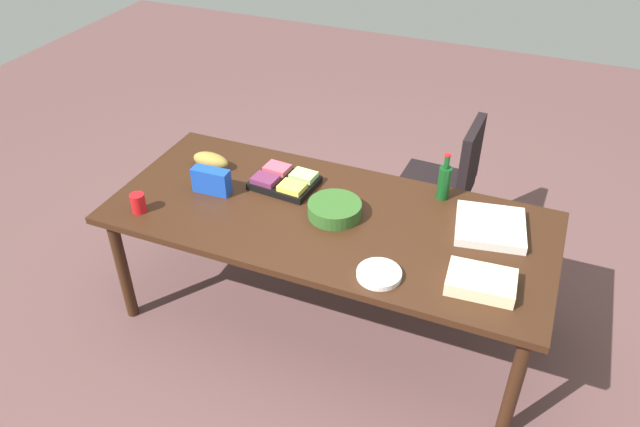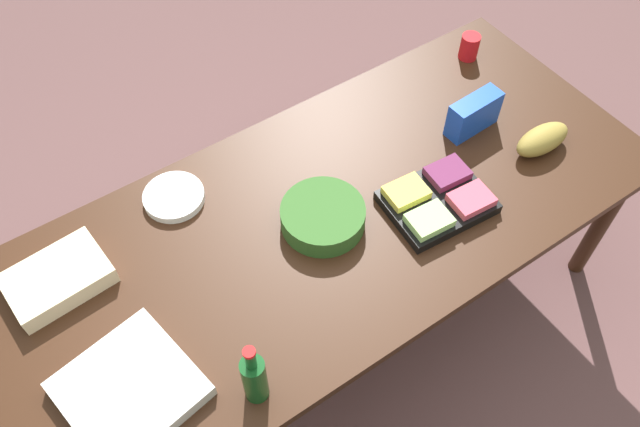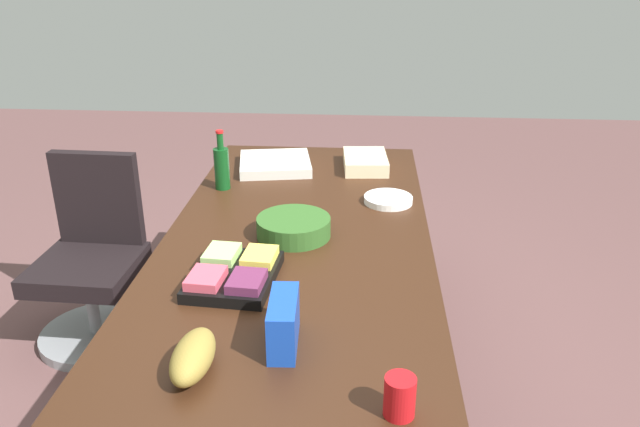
# 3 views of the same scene
# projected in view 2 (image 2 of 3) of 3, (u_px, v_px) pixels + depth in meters

# --- Properties ---
(ground_plane) EXTENTS (10.00, 10.00, 0.00)m
(ground_plane) POSITION_uv_depth(u_px,v_px,m) (326.00, 318.00, 2.92)
(ground_plane) COLOR brown
(conference_table) EXTENTS (2.45, 1.07, 0.78)m
(conference_table) POSITION_uv_depth(u_px,v_px,m) (327.00, 228.00, 2.35)
(conference_table) COLOR #351D10
(conference_table) RESTS_ON ground
(bread_loaf) EXTENTS (0.24, 0.12, 0.10)m
(bread_loaf) POSITION_uv_depth(u_px,v_px,m) (542.00, 139.00, 2.45)
(bread_loaf) COLOR olive
(bread_loaf) RESTS_ON conference_table
(wine_bottle) EXTENTS (0.08, 0.08, 0.29)m
(wine_bottle) POSITION_uv_depth(u_px,v_px,m) (254.00, 378.00, 1.83)
(wine_bottle) COLOR #0F4419
(wine_bottle) RESTS_ON conference_table
(salad_bowl) EXTENTS (0.35, 0.35, 0.08)m
(salad_bowl) POSITION_uv_depth(u_px,v_px,m) (323.00, 216.00, 2.25)
(salad_bowl) COLOR #2E5A22
(salad_bowl) RESTS_ON conference_table
(fruit_platter) EXTENTS (0.38, 0.31, 0.07)m
(fruit_platter) POSITION_uv_depth(u_px,v_px,m) (438.00, 200.00, 2.30)
(fruit_platter) COLOR black
(fruit_platter) RESTS_ON conference_table
(pizza_box) EXTENTS (0.42, 0.42, 0.05)m
(pizza_box) POSITION_uv_depth(u_px,v_px,m) (130.00, 389.00, 1.90)
(pizza_box) COLOR silver
(pizza_box) RESTS_ON conference_table
(chip_bag_blue) EXTENTS (0.22, 0.09, 0.15)m
(chip_bag_blue) POSITION_uv_depth(u_px,v_px,m) (474.00, 114.00, 2.50)
(chip_bag_blue) COLOR #1846BA
(chip_bag_blue) RESTS_ON conference_table
(sheet_cake) EXTENTS (0.34, 0.24, 0.07)m
(sheet_cake) POSITION_uv_depth(u_px,v_px,m) (58.00, 279.00, 2.11)
(sheet_cake) COLOR beige
(sheet_cake) RESTS_ON conference_table
(paper_plate_stack) EXTENTS (0.24, 0.24, 0.03)m
(paper_plate_stack) POSITION_uv_depth(u_px,v_px,m) (174.00, 197.00, 2.33)
(paper_plate_stack) COLOR white
(paper_plate_stack) RESTS_ON conference_table
(red_solo_cup) EXTENTS (0.09, 0.09, 0.11)m
(red_solo_cup) POSITION_uv_depth(u_px,v_px,m) (469.00, 47.00, 2.76)
(red_solo_cup) COLOR red
(red_solo_cup) RESTS_ON conference_table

